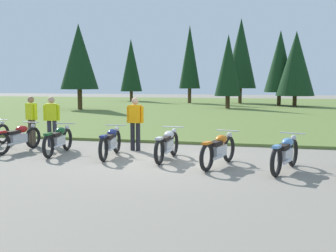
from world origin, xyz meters
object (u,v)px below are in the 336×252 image
at_px(motorcycle_orange, 219,149).
at_px(motorcycle_sky_blue, 285,153).
at_px(rider_with_back_turned, 31,118).
at_px(motorcycle_navy, 111,142).
at_px(motorcycle_silver, 167,144).
at_px(rider_in_hivis_vest, 52,118).
at_px(motorcycle_red, 18,138).
at_px(rider_near_row_end, 135,121).
at_px(motorcycle_british_green, 58,140).

height_order(motorcycle_orange, motorcycle_sky_blue, same).
bearing_deg(rider_with_back_turned, motorcycle_navy, -23.07).
height_order(motorcycle_silver, motorcycle_orange, same).
relative_size(motorcycle_orange, rider_in_hivis_vest, 1.22).
height_order(motorcycle_red, rider_in_hivis_vest, rider_in_hivis_vest).
bearing_deg(motorcycle_sky_blue, motorcycle_silver, 166.92).
height_order(motorcycle_silver, rider_in_hivis_vest, rider_in_hivis_vest).
bearing_deg(rider_in_hivis_vest, motorcycle_silver, -17.74).
bearing_deg(motorcycle_silver, rider_in_hivis_vest, 162.26).
bearing_deg(motorcycle_red, rider_near_row_end, 16.64).
distance_m(motorcycle_navy, motorcycle_silver, 1.68).
bearing_deg(motorcycle_red, motorcycle_orange, -7.00).
bearing_deg(rider_with_back_turned, motorcycle_silver, -16.41).
bearing_deg(rider_near_row_end, motorcycle_sky_blue, -24.13).
relative_size(motorcycle_orange, rider_near_row_end, 1.22).
xyz_separation_m(motorcycle_navy, rider_near_row_end, (0.33, 1.24, 0.51)).
bearing_deg(rider_in_hivis_vest, motorcycle_orange, -18.29).
height_order(motorcycle_silver, motorcycle_sky_blue, same).
relative_size(rider_in_hivis_vest, rider_with_back_turned, 1.00).
xyz_separation_m(rider_in_hivis_vest, rider_with_back_turned, (-0.85, 0.14, 0.00)).
xyz_separation_m(rider_near_row_end, rider_with_back_turned, (-3.81, 0.25, 0.00)).
height_order(motorcycle_silver, rider_near_row_end, rider_near_row_end).
bearing_deg(motorcycle_british_green, rider_in_hivis_vest, 126.50).
height_order(motorcycle_red, motorcycle_orange, same).
relative_size(motorcycle_british_green, motorcycle_navy, 1.00).
xyz_separation_m(motorcycle_navy, rider_with_back_turned, (-3.48, 1.48, 0.51)).
xyz_separation_m(motorcycle_orange, rider_near_row_end, (-2.84, 1.81, 0.51)).
xyz_separation_m(motorcycle_sky_blue, rider_in_hivis_vest, (-7.42, 2.10, 0.51)).
bearing_deg(motorcycle_orange, motorcycle_navy, 169.74).
xyz_separation_m(motorcycle_orange, rider_in_hivis_vest, (-5.80, 1.92, 0.51)).
height_order(motorcycle_orange, rider_in_hivis_vest, rider_in_hivis_vest).
bearing_deg(motorcycle_orange, rider_in_hivis_vest, 161.71).
xyz_separation_m(motorcycle_navy, rider_in_hivis_vest, (-2.63, 1.34, 0.51)).
distance_m(motorcycle_british_green, motorcycle_sky_blue, 6.54).
bearing_deg(motorcycle_navy, motorcycle_silver, -1.30).
height_order(motorcycle_navy, motorcycle_orange, same).
relative_size(motorcycle_silver, motorcycle_sky_blue, 1.04).
xyz_separation_m(motorcycle_orange, rider_with_back_turned, (-6.65, 2.06, 0.51)).
bearing_deg(motorcycle_silver, motorcycle_british_green, 177.90).
distance_m(motorcycle_red, motorcycle_british_green, 1.44).
relative_size(motorcycle_british_green, rider_with_back_turned, 1.26).
bearing_deg(rider_near_row_end, motorcycle_red, -163.36).
height_order(motorcycle_red, motorcycle_sky_blue, same).
relative_size(motorcycle_navy, rider_with_back_turned, 1.26).
distance_m(motorcycle_british_green, rider_near_row_end, 2.39).
bearing_deg(rider_in_hivis_vest, rider_with_back_turned, 170.63).
bearing_deg(motorcycle_silver, motorcycle_sky_blue, -13.08).
distance_m(motorcycle_british_green, motorcycle_silver, 3.39).
xyz_separation_m(motorcycle_navy, motorcycle_orange, (3.16, -0.57, 0.00)).
bearing_deg(motorcycle_orange, motorcycle_red, 173.00).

